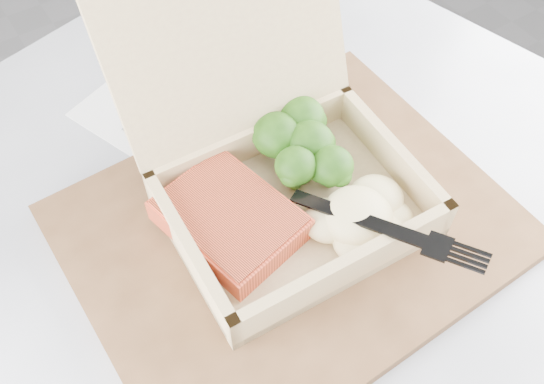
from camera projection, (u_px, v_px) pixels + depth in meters
floor at (416, 236)px, 1.45m from camera, size 4.00×4.00×0.00m
cafe_table at (275, 367)px, 0.69m from camera, size 1.06×1.06×0.75m
serving_tray at (290, 228)px, 0.56m from camera, size 0.39×0.31×0.02m
takeout_container at (274, 155)px, 0.54m from camera, size 0.23×0.24×0.20m
salmon_fillet at (230, 219)px, 0.53m from camera, size 0.11×0.14×0.02m
broccoli_pile at (309, 148)px, 0.57m from camera, size 0.11×0.11×0.04m
mashed_potatoes at (357, 216)px, 0.52m from camera, size 0.10×0.09×0.03m
plastic_fork at (333, 207)px, 0.51m from camera, size 0.10×0.16×0.02m
receipt at (137, 123)px, 0.65m from camera, size 0.12×0.16×0.00m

